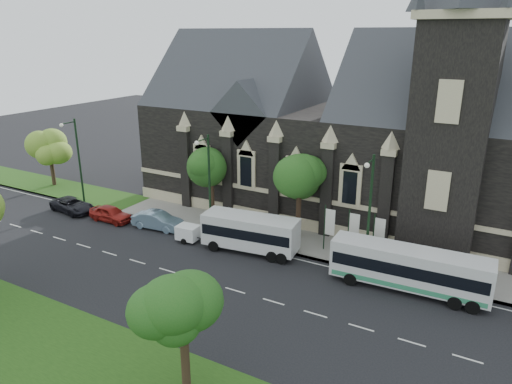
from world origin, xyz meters
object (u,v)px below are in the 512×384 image
Objects in this scene: street_lamp_near at (369,208)px; box_trailer at (188,233)px; car_far_red at (111,214)px; shuttle_bus at (250,231)px; tree_walk_right at (303,173)px; street_lamp_mid at (208,180)px; banner_flag_right at (377,234)px; banner_flag_center at (352,229)px; car_far_black at (72,205)px; sedan at (158,220)px; street_lamp_far at (77,157)px; banner_flag_left at (328,224)px; tree_walk_left at (214,161)px; tour_coach at (409,268)px; tree_park_east at (188,310)px; tree_walk_far at (52,147)px.

box_trailer is (-14.84, -2.02, -4.30)m from street_lamp_near.
car_far_red is at bearing 175.70° from box_trailer.
box_trailer is (-5.62, -0.95, -0.93)m from shuttle_bus.
tree_walk_right is 8.10m from street_lamp_mid.
shuttle_bus is at bearing -162.63° from banner_flag_right.
shuttle_bus is at bearing -117.42° from tree_walk_right.
banner_flag_center is 27.88m from car_far_black.
sedan reaches higher than car_far_black.
street_lamp_mid is at bearing -172.40° from banner_flag_right.
tree_walk_right is at bearing 8.86° from street_lamp_far.
banner_flag_center is (28.29, 1.91, -2.73)m from street_lamp_far.
street_lamp_mid is at bearing 180.00° from street_lamp_near.
banner_flag_center is at bearing 14.86° from shuttle_bus.
street_lamp_far is 26.50m from banner_flag_left.
tree_walk_left is 4.08m from street_lamp_mid.
tree_walk_left reaches higher than tour_coach.
street_lamp_mid is (-7.21, -3.62, -0.71)m from tree_walk_right.
banner_flag_left reaches higher than box_trailer.
street_lamp_near reaches higher than shuttle_bus.
tree_park_east is at bearing -103.11° from street_lamp_near.
tree_walk_far reaches higher than banner_flag_center.
tree_walk_right reaches higher than box_trailer.
shuttle_bus is 9.78m from sedan.
banner_flag_center reaches higher than shuttle_bus.
banner_flag_center is at bearing 8.82° from street_lamp_mid.
street_lamp_far reaches higher than banner_flag_right.
sedan is (-18.95, -1.11, -4.32)m from street_lamp_near.
tree_walk_right is at bearing 98.42° from tree_park_east.
tree_walk_right is 23.50m from street_lamp_far.
shuttle_bus is (-2.43, -4.68, -4.08)m from tree_walk_right.
street_lamp_far is at bearing 175.72° from tour_coach.
box_trailer is (-13.13, -3.92, -1.58)m from banner_flag_center.
tree_park_east is at bearing -29.84° from tree_walk_far.
tree_walk_far is at bearing 171.85° from tour_coach.
street_lamp_near reaches higher than banner_flag_left.
car_far_red is at bearing -82.41° from car_far_black.
tree_walk_far is at bearing 70.12° from car_far_red.
tree_walk_right is 0.87× the size of street_lamp_near.
banner_flag_left reaches higher than car_far_red.
banner_flag_left is at bearing -74.52° from car_far_black.
tree_walk_right reaches higher than sedan.
tree_park_east is 16.52m from shuttle_bus.
tree_park_east is 1.43× the size of car_far_red.
street_lamp_near is at bearing 76.89° from tree_park_east.
banner_flag_left reaches higher than shuttle_bus.
car_far_black is (-20.05, -0.86, -1.05)m from shuttle_bus.
street_lamp_far is (-23.21, -3.62, -0.71)m from tree_walk_right.
tree_park_east is 1.30× the size of sedan.
tree_walk_right is 8.05m from banner_flag_right.
shuttle_bus reaches higher than car_far_black.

